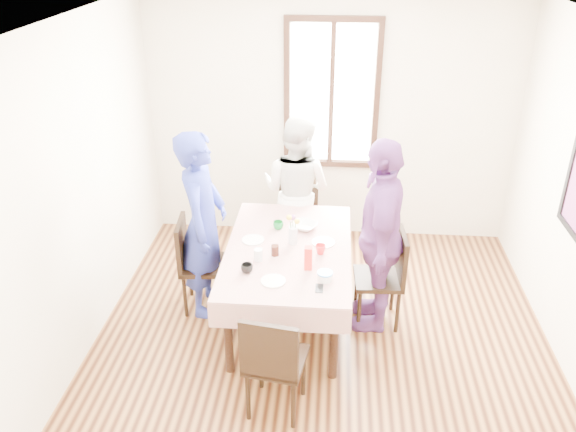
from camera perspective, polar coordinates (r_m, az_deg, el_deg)
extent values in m
plane|color=black|center=(5.15, 3.20, -13.37)|extent=(4.50, 4.50, 0.00)
plane|color=beige|center=(6.48, 4.19, 9.19)|extent=(4.00, 0.00, 4.00)
cube|color=black|center=(6.37, 4.27, 11.70)|extent=(1.02, 0.06, 1.62)
cube|color=white|center=(6.38, 4.28, 11.72)|extent=(0.90, 0.02, 1.50)
cube|color=black|center=(5.32, 0.05, -6.72)|extent=(0.96, 1.60, 0.75)
cube|color=#610A07|center=(5.12, 0.05, -3.17)|extent=(1.08, 1.72, 0.01)
cube|color=black|center=(5.51, -8.19, -4.71)|extent=(0.46, 0.46, 0.91)
cube|color=black|center=(5.32, 8.77, -6.03)|extent=(0.44, 0.44, 0.91)
cube|color=black|center=(6.22, 0.88, -0.48)|extent=(0.43, 0.43, 0.91)
cube|color=black|center=(4.40, -1.17, -13.80)|extent=(0.48, 0.48, 0.91)
imported|color=navy|center=(5.30, -8.26, -0.83)|extent=(0.43, 0.65, 1.76)
imported|color=silver|center=(6.05, 0.89, 2.34)|extent=(0.96, 0.87, 1.60)
imported|color=#693576|center=(5.10, 8.87, -1.93)|extent=(0.51, 1.07, 1.78)
imported|color=black|center=(4.77, -4.03, -5.11)|extent=(0.11, 0.11, 0.08)
imported|color=red|center=(5.02, 3.19, -3.26)|extent=(0.12, 0.12, 0.09)
imported|color=#0C7226|center=(5.40, -0.96, -0.90)|extent=(0.14, 0.14, 0.08)
imported|color=white|center=(5.41, 1.63, -0.98)|extent=(0.29, 0.29, 0.06)
cube|color=red|center=(4.78, 1.99, -4.11)|extent=(0.06, 0.06, 0.20)
cylinder|color=white|center=(4.68, 3.62, -5.92)|extent=(0.12, 0.12, 0.06)
cylinder|color=black|center=(4.99, -1.28, -3.37)|extent=(0.07, 0.07, 0.09)
cylinder|color=silver|center=(4.91, -2.91, -3.81)|extent=(0.07, 0.07, 0.11)
cube|color=black|center=(4.59, 3.07, -7.05)|extent=(0.06, 0.12, 0.01)
cylinder|color=silver|center=(5.15, 0.49, -1.89)|extent=(0.08, 0.08, 0.16)
cylinder|color=white|center=(5.23, -3.43, -2.34)|extent=(0.20, 0.20, 0.01)
cylinder|color=white|center=(5.19, 3.46, -2.60)|extent=(0.20, 0.20, 0.01)
cylinder|color=white|center=(4.66, -1.45, -6.35)|extent=(0.20, 0.20, 0.01)
cylinder|color=blue|center=(4.66, 3.63, -5.55)|extent=(0.12, 0.12, 0.01)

